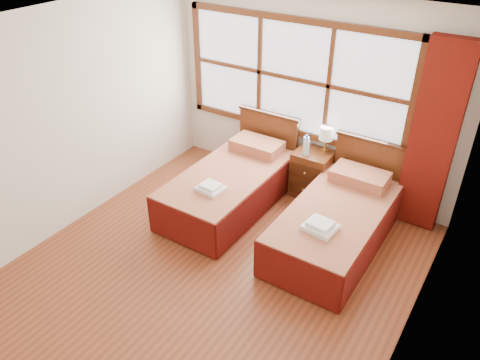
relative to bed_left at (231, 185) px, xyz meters
The scene contains 15 objects.
floor 1.35m from the bed_left, 65.33° to the right, with size 4.50×4.50×0.00m, color brown.
ceiling 2.65m from the bed_left, 65.33° to the right, with size 4.50×4.50×0.00m, color white.
wall_back 1.55m from the bed_left, 62.41° to the left, with size 4.00×4.00×0.00m, color silver.
wall_left 2.13m from the bed_left, 140.45° to the right, with size 4.50×4.50×0.00m, color silver.
wall_right 2.99m from the bed_left, 25.15° to the right, with size 4.50×4.50×0.00m, color silver.
window 1.60m from the bed_left, 73.52° to the left, with size 3.16×0.06×1.56m.
curtain 2.49m from the bed_left, 23.00° to the left, with size 0.50×0.16×2.30m, color #64110A.
bed_left is the anchor object (origin of this frame).
bed_right 1.47m from the bed_left, ahead, with size 1.00×2.02×0.97m.
nightstand 1.11m from the bed_left, 45.90° to the left, with size 0.48×0.47×0.64m.
towels_left 0.59m from the bed_left, 83.46° to the right, with size 0.31×0.28×0.09m.
towels_right 1.57m from the bed_left, 18.74° to the right, with size 0.36×0.32×0.10m.
lamp 1.40m from the bed_left, 46.74° to the left, with size 0.18×0.18×0.34m.
bottle_near 1.10m from the bed_left, 46.55° to the left, with size 0.07×0.07×0.27m.
bottle_far 1.09m from the bed_left, 44.11° to the left, with size 0.06×0.06×0.24m.
Camera 1 is at (2.35, -3.05, 3.57)m, focal length 35.00 mm.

